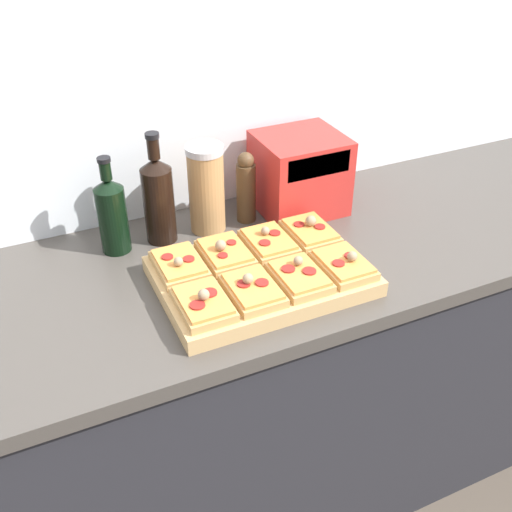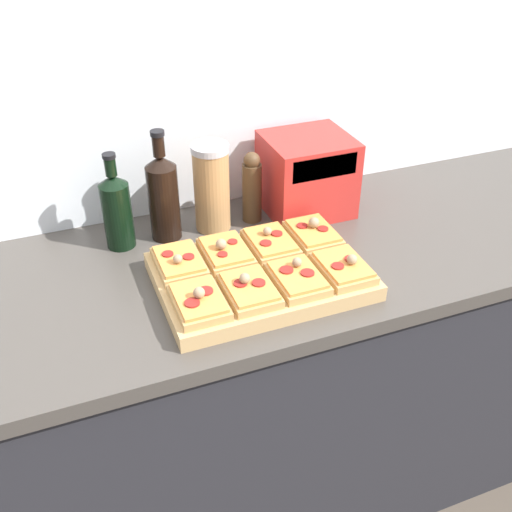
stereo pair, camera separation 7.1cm
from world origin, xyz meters
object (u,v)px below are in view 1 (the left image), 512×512
(cutting_board, at_px, (261,276))
(toaster_oven, at_px, (300,173))
(wine_bottle, at_px, (158,198))
(olive_oil_bottle, at_px, (112,214))
(pepper_mill, at_px, (246,188))
(grain_jar_tall, at_px, (206,189))

(cutting_board, bearing_deg, toaster_oven, 48.66)
(wine_bottle, bearing_deg, toaster_oven, -0.12)
(olive_oil_bottle, xyz_separation_m, toaster_oven, (0.54, -0.00, 0.00))
(cutting_board, height_order, pepper_mill, pepper_mill)
(pepper_mill, bearing_deg, wine_bottle, 180.00)
(olive_oil_bottle, xyz_separation_m, wine_bottle, (0.12, -0.00, 0.02))
(olive_oil_bottle, relative_size, wine_bottle, 0.86)
(olive_oil_bottle, bearing_deg, pepper_mill, -0.00)
(olive_oil_bottle, bearing_deg, grain_jar_tall, -0.00)
(wine_bottle, bearing_deg, pepper_mill, 0.00)
(olive_oil_bottle, height_order, wine_bottle, wine_bottle)
(pepper_mill, distance_m, toaster_oven, 0.17)
(cutting_board, distance_m, olive_oil_bottle, 0.42)
(cutting_board, relative_size, grain_jar_tall, 2.01)
(olive_oil_bottle, bearing_deg, cutting_board, -46.06)
(wine_bottle, distance_m, pepper_mill, 0.25)
(wine_bottle, height_order, pepper_mill, wine_bottle)
(cutting_board, height_order, grain_jar_tall, grain_jar_tall)
(olive_oil_bottle, xyz_separation_m, grain_jar_tall, (0.26, -0.00, 0.02))
(olive_oil_bottle, height_order, grain_jar_tall, olive_oil_bottle)
(wine_bottle, distance_m, toaster_oven, 0.41)
(cutting_board, bearing_deg, grain_jar_tall, 95.02)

